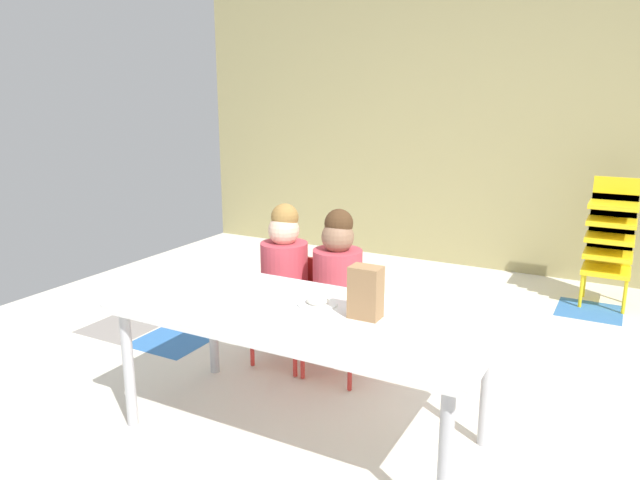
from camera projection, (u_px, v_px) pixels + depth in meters
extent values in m
cube|color=silver|center=(372.00, 392.00, 3.08)|extent=(5.77, 5.13, 0.02)
cube|color=#336BB2|center=(174.00, 340.00, 3.69)|extent=(0.43, 0.43, 0.00)
cube|color=gray|center=(121.00, 327.00, 3.90)|extent=(0.43, 0.43, 0.00)
cube|color=#336BB2|center=(589.00, 311.00, 4.20)|extent=(0.43, 0.43, 0.00)
cube|color=tan|center=(496.00, 127.00, 4.97)|extent=(5.77, 0.10, 2.46)
cube|color=white|center=(302.00, 314.00, 2.54)|extent=(1.64, 0.73, 0.04)
cylinder|color=#B2B2B7|center=(129.00, 369.00, 2.69)|extent=(0.05, 0.05, 0.56)
cylinder|color=#B2B2B7|center=(445.00, 462.00, 2.01)|extent=(0.05, 0.05, 0.56)
cylinder|color=#B2B2B7|center=(213.00, 324.00, 3.21)|extent=(0.05, 0.05, 0.56)
cylinder|color=#B2B2B7|center=(487.00, 386.00, 2.53)|extent=(0.05, 0.05, 0.56)
cube|color=red|center=(285.00, 313.00, 3.32)|extent=(0.32, 0.30, 0.03)
cube|color=red|center=(298.00, 281.00, 3.41)|extent=(0.29, 0.02, 0.30)
cylinder|color=#BF3F4C|center=(284.00, 276.00, 3.26)|extent=(0.27, 0.27, 0.38)
sphere|color=beige|center=(284.00, 230.00, 3.20)|extent=(0.17, 0.17, 0.17)
sphere|color=olive|center=(285.00, 217.00, 3.19)|extent=(0.15, 0.15, 0.15)
cylinder|color=red|center=(252.00, 342.00, 3.31)|extent=(0.02, 0.02, 0.28)
cylinder|color=red|center=(295.00, 352.00, 3.18)|extent=(0.02, 0.02, 0.28)
cylinder|color=red|center=(277.00, 326.00, 3.53)|extent=(0.02, 0.02, 0.28)
cylinder|color=red|center=(318.00, 335.00, 3.40)|extent=(0.02, 0.02, 0.28)
cube|color=red|center=(337.00, 324.00, 3.17)|extent=(0.32, 0.30, 0.03)
cube|color=red|center=(349.00, 289.00, 3.26)|extent=(0.29, 0.02, 0.30)
cylinder|color=#BF3F4C|center=(337.00, 285.00, 3.11)|extent=(0.27, 0.27, 0.38)
sphere|color=#8C664C|center=(338.00, 237.00, 3.05)|extent=(0.17, 0.17, 0.17)
sphere|color=#472D19|center=(339.00, 223.00, 3.04)|extent=(0.15, 0.15, 0.15)
cylinder|color=red|center=(303.00, 353.00, 3.15)|extent=(0.02, 0.02, 0.28)
cylinder|color=red|center=(350.00, 365.00, 3.03)|extent=(0.02, 0.02, 0.28)
cylinder|color=red|center=(325.00, 336.00, 3.38)|extent=(0.02, 0.02, 0.28)
cylinder|color=red|center=(370.00, 346.00, 3.25)|extent=(0.02, 0.02, 0.28)
cube|color=yellow|center=(606.00, 271.00, 4.25)|extent=(0.32, 0.30, 0.03)
cube|color=yellow|center=(608.00, 254.00, 4.35)|extent=(0.30, 0.02, 0.18)
cube|color=yellow|center=(608.00, 255.00, 4.22)|extent=(0.32, 0.30, 0.03)
cube|color=yellow|center=(610.00, 238.00, 4.32)|extent=(0.30, 0.02, 0.18)
cube|color=yellow|center=(610.00, 238.00, 4.19)|extent=(0.32, 0.30, 0.03)
cube|color=yellow|center=(612.00, 222.00, 4.29)|extent=(0.30, 0.02, 0.18)
cube|color=yellow|center=(612.00, 222.00, 4.17)|extent=(0.32, 0.30, 0.03)
cube|color=yellow|center=(614.00, 206.00, 4.26)|extent=(0.30, 0.02, 0.18)
cube|color=yellow|center=(614.00, 205.00, 4.14)|extent=(0.32, 0.30, 0.03)
cube|color=yellow|center=(616.00, 190.00, 4.23)|extent=(0.30, 0.02, 0.18)
cylinder|color=yellow|center=(581.00, 290.00, 4.24)|extent=(0.02, 0.02, 0.26)
cylinder|color=yellow|center=(625.00, 296.00, 4.11)|extent=(0.02, 0.02, 0.26)
cylinder|color=yellow|center=(584.00, 280.00, 4.46)|extent=(0.02, 0.02, 0.26)
cylinder|color=yellow|center=(626.00, 286.00, 4.33)|extent=(0.02, 0.02, 0.26)
cube|color=#9E754C|center=(366.00, 292.00, 2.43)|extent=(0.13, 0.09, 0.22)
cylinder|color=white|center=(317.00, 304.00, 2.60)|extent=(0.18, 0.18, 0.01)
torus|color=white|center=(317.00, 300.00, 2.60)|extent=(0.10, 0.10, 0.03)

